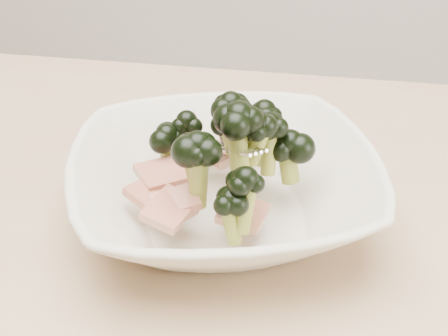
# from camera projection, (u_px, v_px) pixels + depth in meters

# --- Properties ---
(broccoli_dish) EXTENTS (0.32, 0.32, 0.12)m
(broccoli_dish) POSITION_uv_depth(u_px,v_px,m) (225.00, 179.00, 0.52)
(broccoli_dish) COLOR beige
(broccoli_dish) RESTS_ON dining_table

